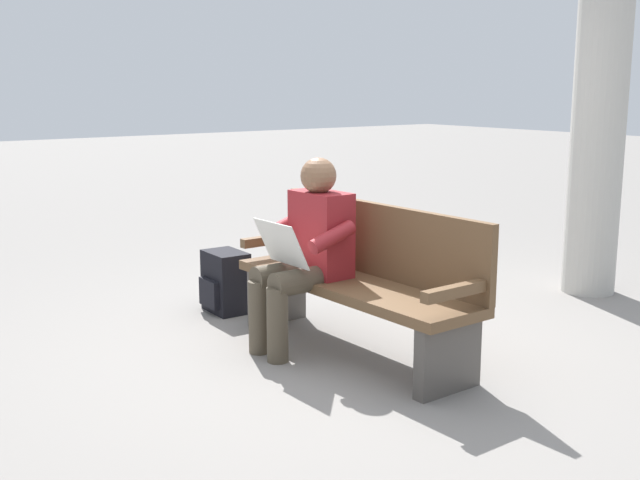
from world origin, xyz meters
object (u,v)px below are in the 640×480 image
(support_pillar, at_px, (605,21))
(backpack, at_px, (225,282))
(person_seated, at_px, (306,249))
(bench_near, at_px, (361,278))

(support_pillar, bearing_deg, backpack, 64.84)
(person_seated, relative_size, backpack, 2.68)
(bench_near, height_order, backpack, bench_near)
(bench_near, bearing_deg, support_pillar, -90.69)
(support_pillar, bearing_deg, bench_near, 90.34)
(backpack, bearing_deg, person_seated, -179.27)
(bench_near, xyz_separation_m, backpack, (1.23, 0.25, -0.24))
(bench_near, height_order, support_pillar, support_pillar)
(person_seated, distance_m, support_pillar, 2.96)
(person_seated, xyz_separation_m, support_pillar, (-0.22, -2.57, 1.44))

